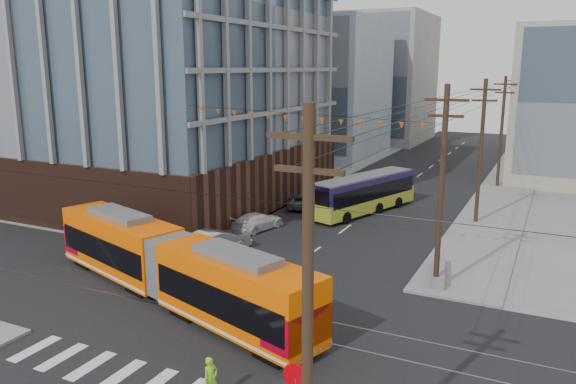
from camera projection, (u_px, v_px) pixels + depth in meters
name	position (u px, v px, depth m)	size (l,w,h in m)	color
ground	(184.00, 346.00, 24.27)	(160.00, 160.00, 0.00)	slate
office_building	(131.00, 39.00, 50.75)	(30.00, 25.00, 28.60)	#381E16
bg_bldg_nw_near	(310.00, 89.00, 75.20)	(18.00, 16.00, 18.00)	#8C99A5
bg_bldg_nw_far	(377.00, 79.00, 91.25)	(16.00, 18.00, 20.00)	gray
utility_pole_near	(308.00, 322.00, 14.17)	(0.30, 0.30, 11.00)	black
utility_pole_far	(514.00, 120.00, 68.56)	(0.30, 0.30, 11.00)	black
streetcar	(172.00, 266.00, 28.72)	(19.10, 2.69, 3.68)	#F95900
city_bus	(364.00, 194.00, 46.34)	(2.44, 11.28, 3.20)	#1A1142
parked_car_silver	(216.00, 242.00, 36.12)	(1.71, 4.91, 1.62)	#B0B0B0
parked_car_white	(257.00, 221.00, 41.51)	(1.83, 4.49, 1.30)	silver
parked_car_grey	(300.00, 201.00, 48.12)	(1.95, 4.22, 1.17)	#55575C
pedestrian	(211.00, 379.00, 20.25)	(0.59, 0.39, 1.63)	#87DF23
jersey_barrier	(439.00, 272.00, 31.91)	(0.95, 4.21, 0.84)	slate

